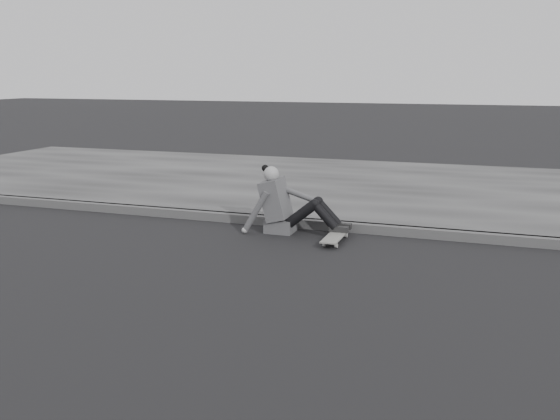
# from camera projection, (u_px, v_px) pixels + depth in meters

# --- Properties ---
(curb) EXTENTS (24.00, 0.16, 0.12)m
(curb) POSITION_uv_depth(u_px,v_px,m) (552.00, 243.00, 7.40)
(curb) COLOR #474747
(curb) RESTS_ON ground
(sidewalk) EXTENTS (24.00, 6.00, 0.12)m
(sidewalk) POSITION_uv_depth(u_px,v_px,m) (537.00, 197.00, 10.19)
(sidewalk) COLOR #3D3D3D
(sidewalk) RESTS_ON ground
(skateboard) EXTENTS (0.20, 0.78, 0.09)m
(skateboard) POSITION_uv_depth(u_px,v_px,m) (336.00, 236.00, 7.66)
(skateboard) COLOR #A8A8A2
(skateboard) RESTS_ON ground
(seated_woman) EXTENTS (1.38, 0.46, 0.88)m
(seated_woman) POSITION_uv_depth(u_px,v_px,m) (285.00, 205.00, 8.06)
(seated_woman) COLOR #4A4A4D
(seated_woman) RESTS_ON ground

